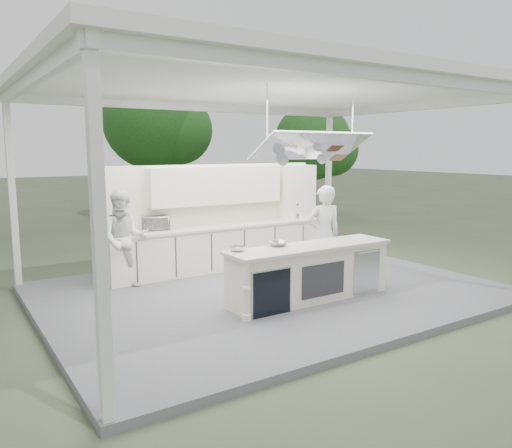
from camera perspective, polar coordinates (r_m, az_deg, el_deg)
ground at (r=9.42m, az=1.67°, el=-8.09°), size 90.00×90.00×0.00m
stage_deck at (r=9.40m, az=1.67°, el=-7.74°), size 8.00×6.00×0.12m
tent at (r=9.07m, az=1.83°, el=14.97°), size 8.20×6.20×3.86m
demo_island at (r=8.66m, az=6.10°, el=-5.54°), size 3.10×0.79×0.95m
back_counter at (r=10.84m, az=-4.03°, el=-2.62°), size 5.08×0.72×0.95m
back_wall_unit at (r=11.10m, az=-2.61°, el=2.75°), size 5.05×0.48×2.25m
tree_cluster at (r=17.91m, az=-17.08°, el=10.09°), size 19.55×9.40×5.85m
head_chef at (r=9.69m, az=7.75°, el=-1.20°), size 0.78×0.61×1.89m
sous_chef at (r=9.57m, az=-14.82°, el=-1.72°), size 1.05×0.92×1.83m
toaster_oven at (r=10.31m, az=-11.45°, el=0.12°), size 0.55×0.39×0.29m
bowl_large at (r=8.47m, az=2.52°, el=-2.26°), size 0.34×0.34×0.08m
bowl_small at (r=8.04m, az=-2.13°, el=-2.84°), size 0.29×0.29×0.08m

